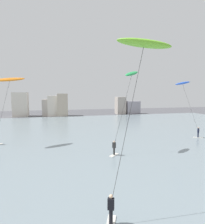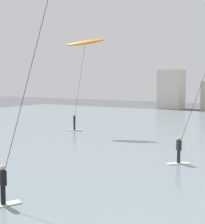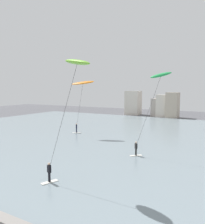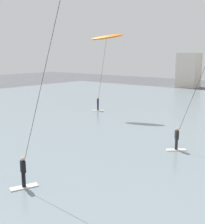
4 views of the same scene
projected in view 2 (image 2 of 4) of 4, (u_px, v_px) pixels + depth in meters
name	position (u px, v px, depth m)	size (l,w,h in m)	color
water_bay	(199.00, 138.00, 30.09)	(84.00, 52.00, 0.10)	gray
kitesurfer_orange	(84.00, 49.00, 31.79)	(4.79, 3.00, 9.07)	silver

